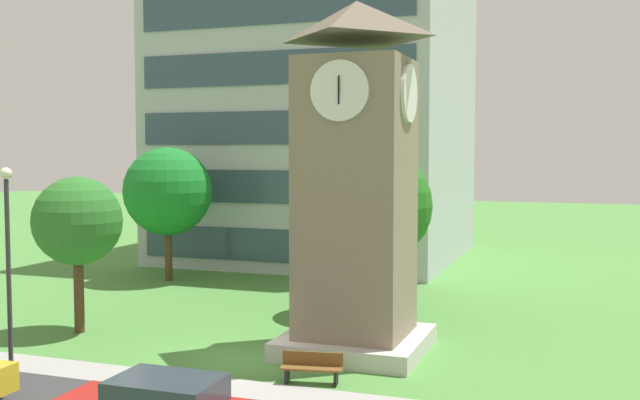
{
  "coord_description": "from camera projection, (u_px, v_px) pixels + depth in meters",
  "views": [
    {
      "loc": [
        10.53,
        -21.56,
        6.73
      ],
      "look_at": [
        1.64,
        3.09,
        5.01
      ],
      "focal_mm": 41.79,
      "sensor_mm": 36.0,
      "label": 1
    }
  ],
  "objects": [
    {
      "name": "street_lamp",
      "position": [
        8.0,
        247.0,
        22.36
      ],
      "size": [
        0.36,
        0.36,
        6.25
      ],
      "color": "#333338",
      "rests_on": "ground"
    },
    {
      "name": "office_building",
      "position": [
        321.0,
        106.0,
        47.41
      ],
      "size": [
        17.13,
        16.0,
        19.2
      ],
      "color": "#B7BCC6",
      "rests_on": "ground"
    },
    {
      "name": "park_bench",
      "position": [
        312.0,
        367.0,
        21.59
      ],
      "size": [
        1.86,
        0.79,
        0.88
      ],
      "color": "brown",
      "rests_on": "ground"
    },
    {
      "name": "ground_plane",
      "position": [
        241.0,
        358.0,
        24.24
      ],
      "size": [
        160.0,
        160.0,
        0.0
      ],
      "primitive_type": "plane",
      "color": "#4C893D"
    },
    {
      "name": "clock_tower",
      "position": [
        356.0,
        196.0,
        24.75
      ],
      "size": [
        4.63,
        4.63,
        11.65
      ],
      "color": "gray",
      "rests_on": "ground"
    },
    {
      "name": "tree_streetside",
      "position": [
        77.0,
        222.0,
        27.4
      ],
      "size": [
        3.28,
        3.28,
        5.81
      ],
      "color": "#513823",
      "rests_on": "ground"
    },
    {
      "name": "kerb_strip",
      "position": [
        197.0,
        384.0,
        21.55
      ],
      "size": [
        120.0,
        1.6,
        0.01
      ],
      "primitive_type": "cube",
      "color": "#9E9E99",
      "rests_on": "ground"
    },
    {
      "name": "tree_near_tower",
      "position": [
        168.0,
        192.0,
        38.43
      ],
      "size": [
        4.57,
        4.57,
        6.95
      ],
      "color": "#513823",
      "rests_on": "ground"
    },
    {
      "name": "tree_by_building",
      "position": [
        376.0,
        206.0,
        30.44
      ],
      "size": [
        4.61,
        4.61,
        6.81
      ],
      "color": "#513823",
      "rests_on": "ground"
    }
  ]
}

